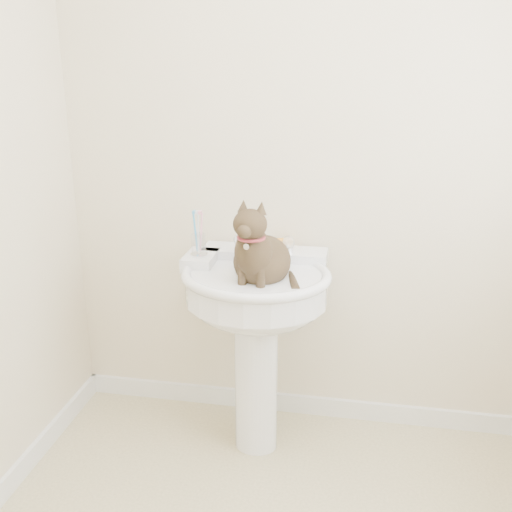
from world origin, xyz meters
The scene contains 7 objects.
wall_back centered at (0.00, 1.10, 1.25)m, with size 2.20×0.00×2.50m, color beige, non-canonical shape.
baseboard_back centered at (0.00, 1.09, 0.04)m, with size 2.20×0.02×0.09m, color white.
pedestal_sink centered at (-0.21, 0.81, 0.66)m, with size 0.61×0.60×0.84m.
faucet centered at (-0.20, 0.96, 0.88)m, with size 0.28×0.12×0.14m.
soap_bar centered at (-0.14, 1.05, 0.85)m, with size 0.09×0.06×0.03m, color orange.
toothbrush_cup centered at (-0.45, 0.86, 0.89)m, with size 0.07×0.07×0.18m.
cat centered at (-0.18, 0.75, 0.89)m, with size 0.24×0.31×0.45m.
Camera 1 is at (0.20, -1.37, 1.62)m, focal length 42.00 mm.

